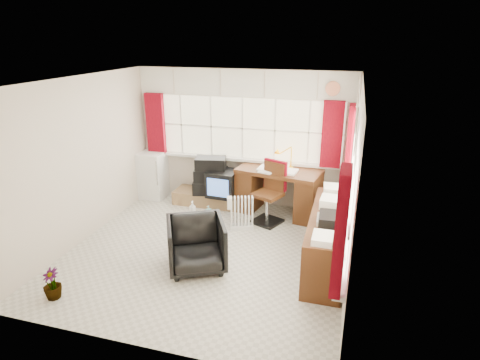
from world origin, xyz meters
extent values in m
plane|color=beige|center=(0.00, 0.00, 0.00)|extent=(4.00, 4.00, 0.00)
plane|color=beige|center=(0.00, 2.00, 1.25)|extent=(4.00, 0.00, 4.00)
plane|color=beige|center=(0.00, -2.00, 1.25)|extent=(4.00, 0.00, 4.00)
plane|color=beige|center=(-2.00, 0.00, 1.25)|extent=(0.00, 4.00, 4.00)
plane|color=beige|center=(2.00, 0.00, 1.25)|extent=(0.00, 4.00, 4.00)
plane|color=white|center=(0.00, 0.00, 2.50)|extent=(4.00, 4.00, 0.00)
plane|color=beige|center=(0.00, 1.98, 1.45)|extent=(3.60, 0.00, 3.60)
cube|color=white|center=(0.00, 1.94, 0.87)|extent=(3.70, 0.12, 0.05)
cube|color=white|center=(-1.20, 1.97, 1.45)|extent=(0.03, 0.02, 1.10)
cube|color=white|center=(-0.60, 1.97, 1.45)|extent=(0.03, 0.02, 1.10)
cube|color=white|center=(0.00, 1.97, 1.45)|extent=(0.03, 0.02, 1.10)
cube|color=white|center=(0.60, 1.97, 1.45)|extent=(0.03, 0.02, 1.10)
cube|color=white|center=(1.20, 1.97, 1.45)|extent=(0.03, 0.02, 1.10)
plane|color=beige|center=(1.98, 0.00, 1.45)|extent=(0.00, 3.60, 3.60)
cube|color=white|center=(1.94, 0.00, 0.87)|extent=(0.12, 3.70, 0.05)
cube|color=white|center=(1.97, -1.20, 1.45)|extent=(0.02, 0.03, 1.10)
cube|color=white|center=(1.97, -0.60, 1.45)|extent=(0.02, 0.03, 1.10)
cube|color=white|center=(1.97, 0.00, 1.45)|extent=(0.02, 0.03, 1.10)
cube|color=white|center=(1.97, 0.60, 1.45)|extent=(0.02, 0.03, 1.10)
cube|color=white|center=(1.97, 1.20, 1.45)|extent=(0.02, 0.03, 1.10)
cube|color=maroon|center=(-1.70, 1.90, 1.46)|extent=(0.35, 0.10, 1.15)
cube|color=maroon|center=(1.60, 1.90, 1.46)|extent=(0.35, 0.10, 1.15)
cube|color=maroon|center=(1.90, 1.60, 1.46)|extent=(0.10, 0.35, 1.15)
cube|color=maroon|center=(1.90, -1.70, 1.46)|extent=(0.10, 0.35, 1.15)
cube|color=white|center=(0.00, 1.96, 2.25)|extent=(3.95, 0.08, 0.48)
cube|color=white|center=(1.96, 0.00, 2.25)|extent=(0.08, 3.95, 0.48)
cube|color=#552B14|center=(0.76, 1.66, 0.80)|extent=(1.55, 0.96, 0.07)
cube|color=#552B14|center=(0.21, 1.77, 0.38)|extent=(0.44, 0.69, 0.77)
cube|color=#552B14|center=(1.30, 1.56, 0.38)|extent=(0.44, 0.69, 0.77)
cube|color=white|center=(0.76, 1.66, 0.84)|extent=(0.30, 0.37, 0.02)
cube|color=white|center=(0.76, 1.66, 0.85)|extent=(0.30, 0.37, 0.02)
cube|color=white|center=(0.76, 1.66, 0.85)|extent=(0.30, 0.37, 0.02)
cube|color=white|center=(0.76, 1.66, 0.86)|extent=(0.30, 0.37, 0.02)
cube|color=white|center=(0.76, 1.66, 0.86)|extent=(0.30, 0.37, 0.02)
cube|color=white|center=(0.76, 1.66, 0.86)|extent=(0.30, 0.37, 0.02)
cylinder|color=#FFB80A|center=(0.93, 1.81, 0.84)|extent=(0.09, 0.09, 0.02)
cylinder|color=#FFB80A|center=(0.93, 1.81, 1.02)|extent=(0.02, 0.02, 0.35)
cone|color=#FFB80A|center=(0.93, 1.81, 1.16)|extent=(0.15, 0.14, 0.14)
cube|color=black|center=(0.65, 1.23, 0.02)|extent=(0.59, 0.59, 0.04)
cylinder|color=silver|center=(0.65, 1.23, 0.26)|extent=(0.06, 0.06, 0.52)
cube|color=#552B14|center=(0.65, 1.23, 0.52)|extent=(0.56, 0.55, 0.06)
cube|color=#552B14|center=(0.73, 1.43, 0.79)|extent=(0.38, 0.20, 0.50)
cube|color=maroon|center=(0.73, 1.43, 0.81)|extent=(0.43, 0.23, 0.52)
imported|color=black|center=(0.01, -0.42, 0.36)|extent=(1.03, 1.04, 0.71)
cube|color=white|center=(0.30, 0.88, 0.04)|extent=(0.41, 0.27, 0.08)
cube|color=white|center=(0.13, 0.82, 0.33)|extent=(0.06, 0.12, 0.50)
cube|color=white|center=(0.19, 0.84, 0.33)|extent=(0.06, 0.12, 0.50)
cube|color=white|center=(0.24, 0.86, 0.33)|extent=(0.06, 0.12, 0.50)
cube|color=white|center=(0.30, 0.88, 0.33)|extent=(0.06, 0.12, 0.50)
cube|color=white|center=(0.35, 0.89, 0.33)|extent=(0.06, 0.12, 0.50)
cube|color=white|center=(0.41, 0.91, 0.33)|extent=(0.06, 0.12, 0.50)
cube|color=white|center=(0.46, 0.93, 0.33)|extent=(0.06, 0.12, 0.50)
cube|color=#552B14|center=(1.73, 0.20, 0.38)|extent=(0.50, 2.00, 0.75)
cube|color=white|center=(1.70, -0.60, 0.80)|extent=(0.24, 0.32, 0.10)
cube|color=white|center=(1.70, -0.07, 0.80)|extent=(0.24, 0.32, 0.10)
cube|color=white|center=(1.70, 0.47, 0.80)|extent=(0.24, 0.32, 0.10)
cube|color=white|center=(1.70, 1.00, 0.80)|extent=(0.24, 0.32, 0.10)
cube|color=black|center=(1.76, -0.08, 0.81)|extent=(0.31, 0.39, 0.13)
cube|color=olive|center=(-0.55, 1.72, 0.12)|extent=(1.40, 0.50, 0.25)
cube|color=black|center=(-0.27, 1.61, 0.49)|extent=(0.56, 0.51, 0.48)
cube|color=#4875CE|center=(-0.29, 1.36, 0.49)|extent=(0.40, 0.05, 0.33)
cube|color=black|center=(-0.53, 1.69, 0.37)|extent=(0.73, 0.55, 0.24)
cube|color=black|center=(-0.53, 1.69, 0.61)|extent=(0.67, 0.52, 0.23)
cube|color=black|center=(-0.53, 1.69, 0.83)|extent=(0.62, 0.48, 0.22)
cube|color=white|center=(-1.80, 1.80, 0.46)|extent=(0.54, 0.54, 0.91)
cube|color=silver|center=(-1.55, 1.53, 0.59)|extent=(0.02, 0.02, 0.48)
imported|color=white|center=(-0.64, 1.01, 0.17)|extent=(0.15, 0.15, 0.33)
imported|color=#89CCC5|center=(-0.42, 1.22, 0.09)|extent=(0.11, 0.11, 0.19)
imported|color=black|center=(-1.43, -1.55, 0.20)|extent=(0.27, 0.27, 0.40)
camera|label=1|loc=(1.91, -4.92, 3.06)|focal=30.00mm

